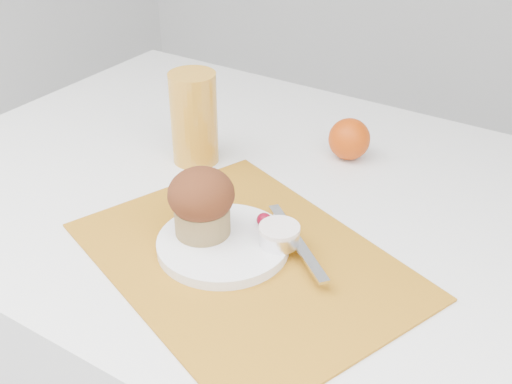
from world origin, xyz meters
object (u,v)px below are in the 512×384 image
Objects in this scene: plate at (223,244)px; muffin at (202,202)px; juice_glass at (194,118)px; orange at (349,139)px; table at (277,371)px.

muffin is at bearing 179.44° from plate.
plate is at bearing -44.55° from juice_glass.
muffin is at bearing -50.18° from juice_glass.
plate is 0.27m from juice_glass.
orange is 0.26m from juice_glass.
juice_glass reaches higher than orange.
table is at bearing -6.81° from juice_glass.
muffin is (-0.06, -0.32, 0.03)m from orange.
plate is (0.00, -0.16, 0.39)m from table.
muffin is (-0.03, -0.16, 0.44)m from table.
juice_glass reaches higher than plate.
juice_glass is at bearing 173.19° from table.
orange is 0.46× the size of juice_glass.
table is 0.44m from orange.
plate is 0.06m from muffin.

